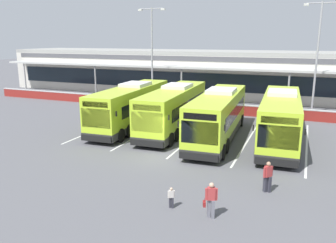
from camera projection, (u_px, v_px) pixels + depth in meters
ground_plane at (169, 157)px, 22.56m from camera, size 200.00×200.00×0.00m
terminal_building at (244, 74)px, 46.07m from camera, size 70.00×13.00×6.00m
red_barrier_wall at (221, 108)px, 35.48m from camera, size 60.00×0.40×1.10m
coach_bus_leftmost at (131, 107)px, 30.01m from camera, size 3.44×12.27×3.78m
coach_bus_left_centre at (174, 109)px, 28.90m from camera, size 3.44×12.27×3.78m
coach_bus_centre at (218, 116)px, 26.21m from camera, size 3.44×12.27×3.78m
coach_bus_right_centre at (280, 119)px, 25.28m from camera, size 3.44×12.27×3.78m
bay_stripe_far_west at (108, 124)px, 31.04m from camera, size 0.14×13.00×0.01m
bay_stripe_west at (150, 129)px, 29.50m from camera, size 0.14×13.00×0.01m
bay_stripe_mid_west at (197, 134)px, 27.96m from camera, size 0.14×13.00×0.01m
bay_stripe_centre at (248, 139)px, 26.42m from camera, size 0.14×13.00×0.01m
bay_stripe_mid_east at (307, 146)px, 24.88m from camera, size 0.14×13.00×0.01m
pedestrian_with_handbag at (211, 199)px, 14.69m from camera, size 0.65×0.39×1.62m
pedestrian_in_dark_coat at (268, 176)px, 17.16m from camera, size 0.43×0.46×1.62m
pedestrian_child at (171, 197)px, 15.61m from camera, size 0.31×0.23×1.00m
lamp_post_west at (152, 51)px, 38.96m from camera, size 3.24×0.28×11.00m
lamp_post_centre at (317, 53)px, 32.86m from camera, size 3.24×0.28×11.00m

